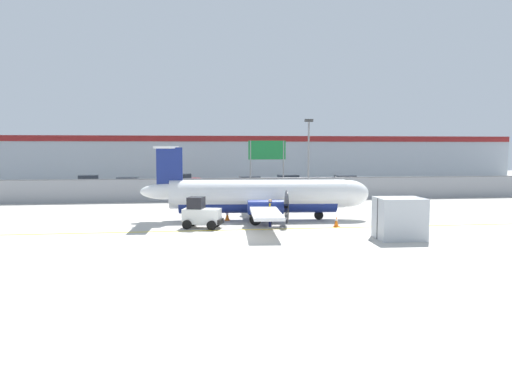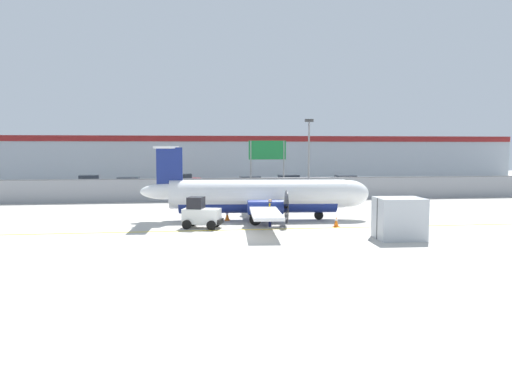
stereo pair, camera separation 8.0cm
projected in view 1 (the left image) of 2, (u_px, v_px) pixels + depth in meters
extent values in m
plane|color=#BCB7AD|center=(247.00, 236.00, 27.43)|extent=(140.00, 140.00, 0.00)
cube|color=yellow|center=(243.00, 230.00, 29.41)|extent=(84.00, 0.20, 0.01)
cube|color=gray|center=(224.00, 190.00, 45.12)|extent=(98.00, 0.04, 2.00)
cylinder|color=slate|center=(224.00, 178.00, 45.02)|extent=(98.00, 0.10, 0.10)
cube|color=#38383A|center=(217.00, 190.00, 56.55)|extent=(98.00, 17.00, 0.12)
cube|color=#A8B2BC|center=(210.00, 158.00, 74.53)|extent=(91.00, 8.00, 6.50)
cube|color=maroon|center=(211.00, 139.00, 70.33)|extent=(91.00, 0.20, 0.80)
cylinder|color=white|center=(258.00, 194.00, 33.19)|extent=(11.75, 2.74, 1.90)
ellipsoid|color=white|center=(349.00, 194.00, 33.55)|extent=(2.81, 2.00, 1.80)
ellipsoid|color=white|center=(165.00, 192.00, 32.81)|extent=(3.35, 1.28, 1.05)
cylinder|color=navy|center=(258.00, 202.00, 33.24)|extent=(10.53, 2.24, 1.48)
cube|color=white|center=(259.00, 203.00, 33.25)|extent=(2.76, 16.07, 0.18)
cylinder|color=navy|center=(260.00, 199.00, 35.84)|extent=(2.26, 1.06, 0.90)
cone|color=black|center=(276.00, 198.00, 35.91)|extent=(0.48, 0.47, 0.44)
cylinder|color=#262626|center=(278.00, 198.00, 35.92)|extent=(0.19, 2.10, 2.10)
cylinder|color=navy|center=(266.00, 207.00, 30.67)|extent=(2.26, 1.06, 0.90)
cone|color=black|center=(284.00, 207.00, 30.74)|extent=(0.48, 0.47, 0.44)
cylinder|color=#262626|center=(287.00, 207.00, 30.75)|extent=(0.19, 2.10, 2.10)
cube|color=navy|center=(170.00, 171.00, 32.71)|extent=(1.71, 0.30, 3.10)
cube|color=white|center=(167.00, 147.00, 32.56)|extent=(1.45, 4.87, 0.14)
cylinder|color=#59595B|center=(319.00, 208.00, 33.52)|extent=(0.15, 0.15, 0.97)
cylinder|color=black|center=(319.00, 215.00, 33.56)|extent=(0.61, 0.26, 0.60)
cylinder|color=#59595B|center=(252.00, 204.00, 35.45)|extent=(0.15, 0.15, 0.90)
cylinder|color=black|center=(252.00, 210.00, 35.49)|extent=(0.77, 0.27, 0.76)
cylinder|color=#59595B|center=(255.00, 212.00, 31.06)|extent=(0.15, 0.15, 0.90)
cylinder|color=black|center=(255.00, 219.00, 31.10)|extent=(0.77, 0.27, 0.76)
cube|color=silver|center=(202.00, 216.00, 29.97)|extent=(2.43, 1.71, 0.90)
cube|color=black|center=(196.00, 203.00, 29.96)|extent=(1.16, 1.22, 0.70)
cube|color=black|center=(220.00, 222.00, 29.80)|extent=(0.48, 1.10, 0.30)
cylinder|color=black|center=(216.00, 222.00, 30.47)|extent=(0.59, 0.34, 0.56)
cylinder|color=black|center=(211.00, 225.00, 29.29)|extent=(0.59, 0.34, 0.56)
cylinder|color=black|center=(193.00, 222.00, 30.73)|extent=(0.59, 0.34, 0.56)
cylinder|color=black|center=(187.00, 225.00, 29.55)|extent=(0.59, 0.34, 0.56)
cylinder|color=#191E4C|center=(270.00, 220.00, 30.46)|extent=(0.20, 0.20, 0.85)
cylinder|color=#191E4C|center=(270.00, 220.00, 30.65)|extent=(0.20, 0.20, 0.85)
cylinder|color=yellow|center=(270.00, 208.00, 30.49)|extent=(0.42, 0.42, 0.60)
cylinder|color=yellow|center=(270.00, 208.00, 30.27)|extent=(0.12, 0.12, 0.55)
cylinder|color=yellow|center=(271.00, 207.00, 30.70)|extent=(0.12, 0.12, 0.55)
sphere|color=tan|center=(270.00, 201.00, 30.45)|extent=(0.22, 0.22, 0.22)
cube|color=#B7BCC1|center=(399.00, 218.00, 26.39)|extent=(2.49, 2.10, 2.20)
cube|color=#333338|center=(399.00, 218.00, 26.39)|extent=(2.44, 0.19, 2.20)
cube|color=orange|center=(227.00, 220.00, 33.25)|extent=(0.36, 0.36, 0.04)
cone|color=orange|center=(227.00, 215.00, 33.22)|extent=(0.28, 0.28, 0.60)
cylinder|color=white|center=(227.00, 214.00, 33.21)|extent=(0.17, 0.17, 0.08)
cube|color=orange|center=(336.00, 226.00, 30.55)|extent=(0.36, 0.36, 0.04)
cone|color=orange|center=(336.00, 221.00, 30.52)|extent=(0.28, 0.28, 0.60)
cylinder|color=white|center=(336.00, 220.00, 30.51)|extent=(0.17, 0.17, 0.08)
cube|color=#B28C19|center=(90.00, 183.00, 57.12)|extent=(4.39, 2.26, 0.80)
cube|color=#262D38|center=(88.00, 177.00, 57.02)|extent=(2.39, 1.85, 0.56)
cylinder|color=black|center=(103.00, 185.00, 58.38)|extent=(0.62, 0.28, 0.60)
cylinder|color=black|center=(103.00, 187.00, 56.65)|extent=(0.62, 0.28, 0.60)
cylinder|color=black|center=(78.00, 186.00, 57.64)|extent=(0.62, 0.28, 0.60)
cylinder|color=black|center=(76.00, 187.00, 55.91)|extent=(0.62, 0.28, 0.60)
cube|color=#B28C19|center=(129.00, 186.00, 53.40)|extent=(4.25, 1.82, 0.80)
cube|color=#262D38|center=(128.00, 180.00, 53.32)|extent=(2.24, 1.62, 0.56)
cylinder|color=black|center=(144.00, 188.00, 54.46)|extent=(0.61, 0.22, 0.60)
cylinder|color=black|center=(142.00, 189.00, 52.68)|extent=(0.61, 0.22, 0.60)
cylinder|color=black|center=(118.00, 188.00, 54.17)|extent=(0.61, 0.22, 0.60)
cylinder|color=black|center=(115.00, 190.00, 52.39)|extent=(0.61, 0.22, 0.60)
cube|color=red|center=(183.00, 182.00, 60.13)|extent=(4.29, 1.93, 0.80)
cube|color=#262D38|center=(182.00, 176.00, 60.04)|extent=(2.28, 1.68, 0.56)
cylinder|color=black|center=(194.00, 184.00, 61.30)|extent=(0.61, 0.23, 0.60)
cylinder|color=black|center=(195.00, 185.00, 59.54)|extent=(0.61, 0.23, 0.60)
cylinder|color=black|center=(171.00, 184.00, 60.78)|extent=(0.61, 0.23, 0.60)
cylinder|color=black|center=(172.00, 185.00, 59.02)|extent=(0.61, 0.23, 0.60)
cube|color=#B28C19|center=(248.00, 185.00, 54.83)|extent=(4.24, 1.80, 0.80)
cube|color=#262D38|center=(250.00, 179.00, 54.79)|extent=(2.24, 1.61, 0.56)
cylinder|color=black|center=(237.00, 189.00, 53.75)|extent=(0.60, 0.21, 0.60)
cylinder|color=black|center=(235.00, 187.00, 55.52)|extent=(0.60, 0.21, 0.60)
cylinder|color=black|center=(262.00, 188.00, 54.19)|extent=(0.60, 0.21, 0.60)
cylinder|color=black|center=(259.00, 187.00, 55.96)|extent=(0.60, 0.21, 0.60)
cube|color=slate|center=(287.00, 183.00, 57.36)|extent=(4.36, 2.14, 0.80)
cube|color=#262D38|center=(288.00, 177.00, 57.33)|extent=(2.35, 1.79, 0.56)
cylinder|color=black|center=(277.00, 187.00, 56.19)|extent=(0.62, 0.26, 0.60)
cylinder|color=black|center=(273.00, 186.00, 57.93)|extent=(0.62, 0.26, 0.60)
cylinder|color=black|center=(301.00, 186.00, 56.85)|extent=(0.62, 0.26, 0.60)
cylinder|color=black|center=(296.00, 185.00, 58.59)|extent=(0.62, 0.26, 0.60)
cube|color=black|center=(346.00, 184.00, 56.76)|extent=(4.22, 1.74, 0.80)
cube|color=#262D38|center=(345.00, 178.00, 56.68)|extent=(2.21, 1.58, 0.56)
cylinder|color=black|center=(356.00, 186.00, 57.85)|extent=(0.60, 0.21, 0.60)
cylinder|color=black|center=(361.00, 187.00, 56.07)|extent=(0.60, 0.21, 0.60)
cylinder|color=black|center=(332.00, 186.00, 57.51)|extent=(0.60, 0.21, 0.60)
cylinder|color=black|center=(337.00, 187.00, 55.73)|extent=(0.60, 0.21, 0.60)
cylinder|color=slate|center=(308.00, 163.00, 42.96)|extent=(0.16, 0.16, 7.00)
cube|color=#333333|center=(309.00, 120.00, 42.63)|extent=(0.70, 0.30, 0.24)
cylinder|color=slate|center=(250.00, 169.00, 47.61)|extent=(0.14, 0.14, 5.50)
cylinder|color=slate|center=(283.00, 169.00, 48.03)|extent=(0.14, 0.14, 5.50)
cube|color=#14662D|center=(267.00, 150.00, 47.65)|extent=(3.60, 0.10, 1.80)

